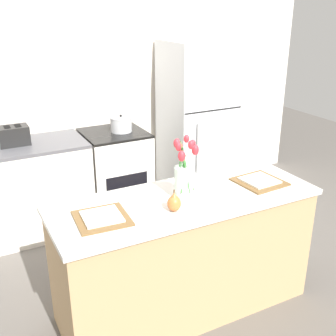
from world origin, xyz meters
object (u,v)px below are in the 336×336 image
at_px(stove_range, 116,174).
at_px(cooking_pot, 121,124).
at_px(toaster, 14,136).
at_px(plate_setting_right, 259,181).
at_px(refrigerator, 197,123).
at_px(pear_figurine, 174,203).
at_px(plate_setting_left, 102,218).
at_px(flower_vase, 184,175).

height_order(stove_range, cooking_pot, cooking_pot).
bearing_deg(toaster, plate_setting_right, -49.62).
relative_size(stove_range, refrigerator, 0.52).
relative_size(pear_figurine, plate_setting_right, 0.43).
bearing_deg(plate_setting_right, cooking_pot, 104.45).
xyz_separation_m(plate_setting_left, toaster, (-0.24, 1.67, 0.08)).
bearing_deg(plate_setting_right, flower_vase, 176.82).
relative_size(toaster, cooking_pot, 1.29).
height_order(pear_figurine, plate_setting_left, pear_figurine).
height_order(plate_setting_right, cooking_pot, cooking_pot).
bearing_deg(refrigerator, cooking_pot, -178.94).
distance_m(refrigerator, toaster, 1.88).
xyz_separation_m(refrigerator, plate_setting_left, (-1.64, -1.63, 0.03)).
xyz_separation_m(refrigerator, toaster, (-1.88, 0.04, 0.11)).
xyz_separation_m(stove_range, plate_setting_left, (-0.69, -1.63, 0.45)).
bearing_deg(toaster, cooking_pot, -2.94).
distance_m(flower_vase, pear_figurine, 0.22).
relative_size(stove_range, plate_setting_left, 2.68).
bearing_deg(pear_figurine, flower_vase, 43.37).
relative_size(flower_vase, toaster, 1.51).
bearing_deg(stove_range, cooking_pot, -11.98).
xyz_separation_m(stove_range, refrigerator, (0.95, 0.00, 0.42)).
xyz_separation_m(stove_range, plate_setting_right, (0.49, -1.63, 0.45)).
bearing_deg(pear_figurine, cooking_pot, 79.10).
bearing_deg(plate_setting_left, cooking_pot, 64.73).
relative_size(pear_figurine, plate_setting_left, 0.43).
distance_m(flower_vase, cooking_pot, 1.60).
bearing_deg(refrigerator, pear_figurine, -124.85).
height_order(stove_range, plate_setting_left, plate_setting_left).
relative_size(refrigerator, cooking_pot, 7.95).
height_order(toaster, cooking_pot, toaster).
bearing_deg(stove_range, plate_setting_left, -112.91).
relative_size(refrigerator, toaster, 6.17).
height_order(stove_range, refrigerator, refrigerator).
relative_size(stove_range, toaster, 3.18).
bearing_deg(flower_vase, stove_range, 85.92).
bearing_deg(refrigerator, toaster, 178.93).
bearing_deg(toaster, plate_setting_left, -81.85).
distance_m(pear_figurine, plate_setting_left, 0.45).
bearing_deg(flower_vase, pear_figurine, -136.63).
bearing_deg(cooking_pot, plate_setting_right, -75.55).
relative_size(refrigerator, plate_setting_right, 5.20).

